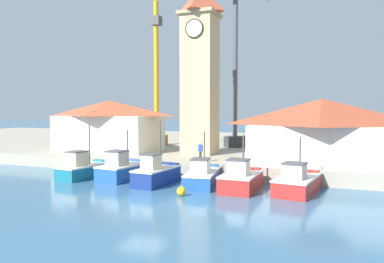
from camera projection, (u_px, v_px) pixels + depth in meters
name	position (u px, v px, depth m)	size (l,w,h in m)	color
ground_plane	(142.00, 202.00, 21.42)	(300.00, 300.00, 0.00)	#386689
quay_wharf	(251.00, 147.00, 47.63)	(120.00, 40.00, 1.11)	#A89E89
fishing_boat_far_left	(84.00, 169.00, 29.25)	(2.44, 4.72, 4.13)	#196B7F
fishing_boat_left_outer	(123.00, 169.00, 28.48)	(2.56, 4.54, 3.78)	#2356A8
fishing_boat_left_inner	(156.00, 174.00, 26.47)	(2.14, 4.23, 4.52)	navy
fishing_boat_mid_left	(203.00, 176.00, 26.23)	(2.71, 5.20, 3.75)	#2356A8
fishing_boat_center	(241.00, 179.00, 24.63)	(2.28, 4.16, 3.64)	#AD2823
fishing_boat_mid_right	(297.00, 182.00, 23.86)	(2.80, 4.98, 3.56)	#AD2823
clock_tower	(200.00, 67.00, 35.36)	(3.46, 3.46, 17.31)	tan
warehouse_left	(109.00, 125.00, 38.64)	(10.57, 6.13, 5.16)	silver
warehouse_right	(321.00, 131.00, 29.05)	(10.98, 6.43, 5.05)	silver
port_crane_near	(236.00, 76.00, 41.88)	(4.02, 7.41, 20.51)	#353539
port_crane_far	(156.00, 91.00, 44.07)	(4.18, 6.91, 17.22)	#976E11
mooring_buoy	(181.00, 191.00, 23.04)	(0.58, 0.58, 0.58)	gold
dock_worker_near_tower	(200.00, 152.00, 29.97)	(0.34, 0.22, 1.62)	#33333D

